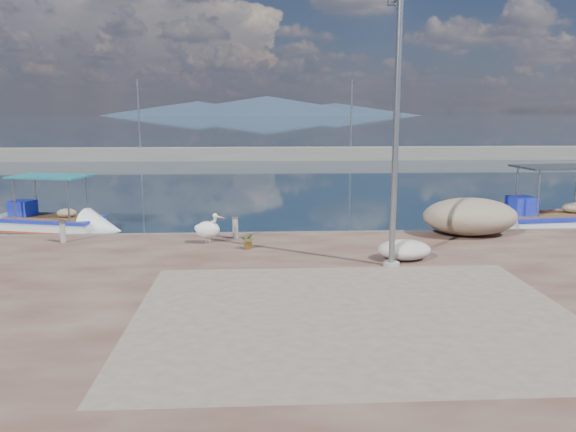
% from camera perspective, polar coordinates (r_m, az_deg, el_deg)
% --- Properties ---
extents(ground, '(1400.00, 1400.00, 0.00)m').
position_cam_1_polar(ground, '(14.58, 0.81, -7.79)').
color(ground, '#162635').
rests_on(ground, ground).
extents(quay, '(44.00, 22.00, 0.50)m').
position_cam_1_polar(quay, '(8.98, 3.56, -18.38)').
color(quay, '#49291F').
rests_on(quay, ground).
extents(quay_patch, '(9.00, 7.00, 0.01)m').
position_cam_1_polar(quay_patch, '(11.71, 6.80, -9.93)').
color(quay_patch, gray).
rests_on(quay_patch, quay).
extents(breakwater, '(120.00, 2.20, 7.50)m').
position_cam_1_polar(breakwater, '(53.96, -2.09, 6.34)').
color(breakwater, gray).
rests_on(breakwater, ground).
extents(mountains, '(370.00, 280.00, 22.00)m').
position_cam_1_polar(mountains, '(663.84, -2.69, 11.01)').
color(mountains, '#28384C').
rests_on(mountains, ground).
extents(boat_left, '(5.48, 2.99, 2.51)m').
position_cam_1_polar(boat_left, '(23.97, -22.84, -0.82)').
color(boat_left, white).
rests_on(boat_left, ground).
extents(boat_right, '(6.22, 2.59, 2.91)m').
position_cam_1_polar(boat_right, '(24.77, 25.39, -0.60)').
color(boat_right, white).
rests_on(boat_right, ground).
extents(pelican, '(1.03, 0.72, 0.99)m').
position_cam_1_polar(pelican, '(17.73, -8.12, -1.33)').
color(pelican, tan).
rests_on(pelican, quay).
extents(lamp_post, '(0.44, 0.96, 7.00)m').
position_cam_1_polar(lamp_post, '(14.92, 10.86, 7.34)').
color(lamp_post, gray).
rests_on(lamp_post, quay).
extents(bollard_near, '(0.25, 0.25, 0.75)m').
position_cam_1_polar(bollard_near, '(18.37, -5.38, -1.04)').
color(bollard_near, gray).
rests_on(bollard_near, quay).
extents(bollard_far, '(0.23, 0.23, 0.70)m').
position_cam_1_polar(bollard_far, '(19.11, -21.92, -1.41)').
color(bollard_far, gray).
rests_on(bollard_far, quay).
extents(potted_plant, '(0.53, 0.50, 0.48)m').
position_cam_1_polar(potted_plant, '(16.97, -4.02, -2.58)').
color(potted_plant, '#33722D').
rests_on(potted_plant, quay).
extents(net_pile_d, '(1.49, 1.11, 0.56)m').
position_cam_1_polar(net_pile_d, '(16.06, 11.73, -3.38)').
color(net_pile_d, silver).
rests_on(net_pile_d, quay).
extents(net_pile_c, '(3.16, 2.26, 1.24)m').
position_cam_1_polar(net_pile_c, '(19.79, 17.99, -0.04)').
color(net_pile_c, tan).
rests_on(net_pile_c, quay).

